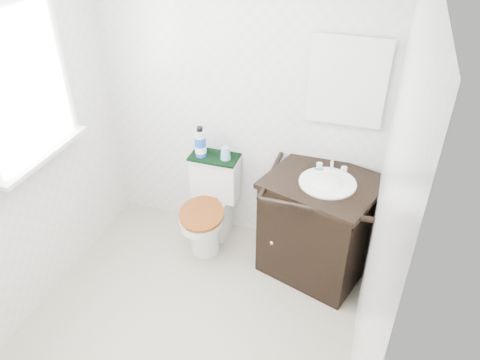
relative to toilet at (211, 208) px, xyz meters
The scene contains 13 objects.
floor 1.04m from the toilet, 80.21° to the right, with size 2.40×2.40×0.00m, color #ACA58A.
wall_back 0.92m from the toilet, 53.74° to the left, with size 2.40×2.40×0.00m, color silver.
wall_left 1.61m from the toilet, 133.82° to the right, with size 2.40×2.40×0.00m, color silver.
wall_right 1.82m from the toilet, 37.46° to the right, with size 2.40×2.40×0.00m, color silver.
window 1.68m from the toilet, 141.36° to the right, with size 0.02×0.70×0.90m, color white.
mirror 1.48m from the toilet, 12.21° to the left, with size 0.50×0.02×0.60m, color silver.
toilet is the anchor object (origin of this frame).
vanity 0.90m from the toilet, ahead, with size 0.92×0.85×0.92m.
trash_bin 0.66m from the toilet, 11.76° to the left, with size 0.20×0.16×0.27m.
towel 0.43m from the toilet, 90.00° to the left, with size 0.39×0.22×0.02m, color black.
mouthwash_bottle 0.56m from the toilet, 137.28° to the left, with size 0.09×0.09×0.25m.
cup 0.50m from the toilet, 48.19° to the left, with size 0.08×0.08×0.10m, color #7DB0CD.
soap_bar 0.98m from the toilet, ahead, with size 0.08×0.05×0.02m, color #187665.
Camera 1 is at (1.00, -1.86, 2.64)m, focal length 35.00 mm.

